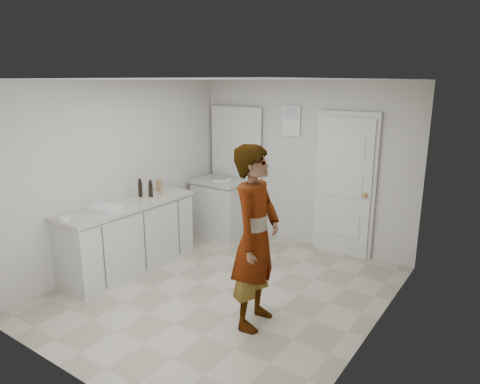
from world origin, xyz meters
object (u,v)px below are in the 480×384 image
Objects in this scene: spice_jar at (162,192)px; person at (256,238)px; oil_cruet_a at (151,189)px; baking_dish at (104,208)px; egg_bowl at (64,218)px; cake_mix_box at (159,186)px; oil_cruet_b at (140,188)px.

person is at bearing -20.04° from spice_jar.
spice_jar is 0.36× the size of oil_cruet_a.
oil_cruet_a is (-2.09, 0.58, 0.09)m from person.
baking_dish is 3.34× the size of egg_bowl.
cake_mix_box is 0.23m from spice_jar.
egg_bowl is at bearing 99.33° from person.
spice_jar is 0.31m from oil_cruet_b.
oil_cruet_a reaches higher than cake_mix_box.
person reaches higher than baking_dish.
person reaches higher than cake_mix_box.
egg_bowl is (-0.11, -1.47, -0.02)m from spice_jar.
spice_jar is at bearing 73.30° from oil_cruet_a.
oil_cruet_a is 0.58× the size of baking_dish.
person is at bearing -12.74° from oil_cruet_b.
egg_bowl is at bearing -94.38° from spice_jar.
oil_cruet_a is at bearing 65.34° from person.
spice_jar is at bearing 86.98° from baking_dish.
person is 4.57× the size of baking_dish.
spice_jar is (0.19, -0.13, -0.04)m from cake_mix_box.
person reaches higher than oil_cruet_a.
oil_cruet_b is at bearing -147.34° from oil_cruet_a.
oil_cruet_a is at bearing 32.66° from oil_cruet_b.
oil_cruet_b is (0.01, -0.38, 0.04)m from cake_mix_box.
oil_cruet_b reaches higher than egg_bowl.
oil_cruet_b is 0.63× the size of baking_dish.
spice_jar reaches higher than egg_bowl.
oil_cruet_b is 1.23m from egg_bowl.
person is 2.11m from baking_dish.
oil_cruet_b is 0.73m from baking_dish.
cake_mix_box is 1.10m from baking_dish.
cake_mix_box is 0.67× the size of oil_cruet_a.
person reaches higher than spice_jar.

